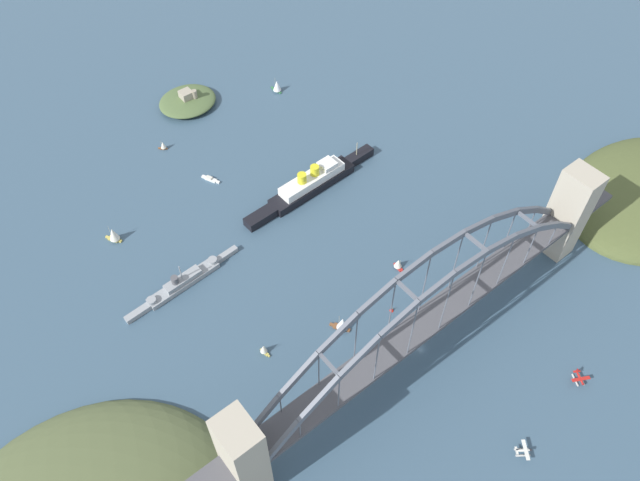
{
  "coord_description": "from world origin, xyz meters",
  "views": [
    {
      "loc": [
        -131.87,
        -84.43,
        267.94
      ],
      "look_at": [
        0.0,
        80.17,
        8.0
      ],
      "focal_mm": 34.11,
      "sensor_mm": 36.0,
      "label": 1
    }
  ],
  "objects": [
    {
      "name": "harbor_arch_bridge",
      "position": [
        0.0,
        -0.0,
        30.15
      ],
      "size": [
        267.53,
        18.14,
        72.21
      ],
      "color": "#ADA38E",
      "rests_on": "ground"
    },
    {
      "name": "small_boat_0",
      "position": [
        25.53,
        43.8,
        3.38
      ],
      "size": [
        4.58,
        7.92,
        7.32
      ],
      "color": "#B2231E",
      "rests_on": "ground"
    },
    {
      "name": "ground_plane",
      "position": [
        0.0,
        0.0,
        0.0
      ],
      "size": [
        1400.0,
        1400.0,
        0.0
      ],
      "primitive_type": "plane",
      "color": "#385166"
    },
    {
      "name": "channel_marker_buoy",
      "position": [
        3.76,
        25.28,
        1.12
      ],
      "size": [
        2.2,
        2.2,
        2.75
      ],
      "color": "red",
      "rests_on": "ground"
    },
    {
      "name": "small_boat_4",
      "position": [
        -86.57,
        158.14,
        5.25
      ],
      "size": [
        7.75,
        9.69,
        11.4
      ],
      "color": "gold",
      "rests_on": "ground"
    },
    {
      "name": "fort_island_mid_harbor",
      "position": [
        8.65,
        237.36,
        3.36
      ],
      "size": [
        39.75,
        36.3,
        11.88
      ],
      "color": "#4C6038",
      "rests_on": "ground"
    },
    {
      "name": "naval_cruiser",
      "position": [
        -72.53,
        107.1,
        2.55
      ],
      "size": [
        70.82,
        9.79,
        15.94
      ],
      "color": "gray",
      "rests_on": "ground"
    },
    {
      "name": "small_boat_5",
      "position": [
        -27.12,
        208.11,
        3.29
      ],
      "size": [
        5.36,
        5.21,
        6.97
      ],
      "color": "brown",
      "rests_on": "ground"
    },
    {
      "name": "small_boat_6",
      "position": [
        -18.65,
        165.33,
        0.81
      ],
      "size": [
        6.82,
        12.31,
        2.2
      ],
      "color": "silver",
      "rests_on": "ground"
    },
    {
      "name": "seaplane_second_in_formation",
      "position": [
        46.65,
        -59.49,
        1.76
      ],
      "size": [
        8.87,
        7.98,
        4.63
      ],
      "color": "#B7B7B2",
      "rests_on": "ground"
    },
    {
      "name": "small_boat_1",
      "position": [
        65.8,
        210.86,
        4.68
      ],
      "size": [
        6.25,
        10.39,
        10.11
      ],
      "color": "#2D6B3D",
      "rests_on": "ground"
    },
    {
      "name": "ocean_liner",
      "position": [
        25.45,
        120.1,
        5.18
      ],
      "size": [
        98.29,
        14.44,
        17.2
      ],
      "color": "black",
      "rests_on": "ground"
    },
    {
      "name": "small_boat_2",
      "position": [
        -23.28,
        33.17,
        4.95
      ],
      "size": [
        8.21,
        10.36,
        10.73
      ],
      "color": "brown",
      "rests_on": "ground"
    },
    {
      "name": "seaplane_taxiing_near_bridge",
      "position": [
        -1.72,
        -65.26,
        1.88
      ],
      "size": [
        8.04,
        8.41,
        4.86
      ],
      "color": "#B7B7B2",
      "rests_on": "ground"
    },
    {
      "name": "small_boat_3",
      "position": [
        -62.11,
        46.8,
        3.43
      ],
      "size": [
        4.02,
        6.38,
        7.24
      ],
      "color": "gold",
      "rests_on": "ground"
    }
  ]
}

